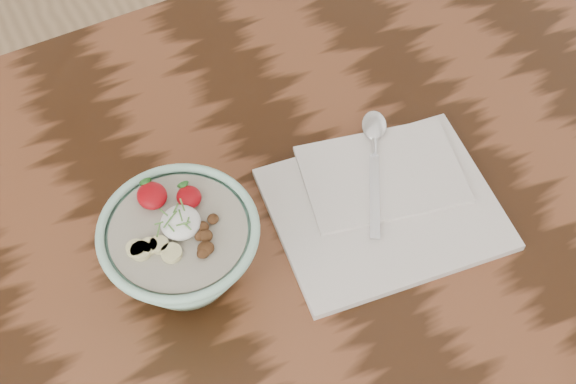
# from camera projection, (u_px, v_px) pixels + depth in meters

# --- Properties ---
(table) EXTENTS (1.60, 0.90, 0.75)m
(table) POSITION_uv_depth(u_px,v_px,m) (323.00, 257.00, 1.05)
(table) COLOR black
(table) RESTS_ON ground
(breakfast_bowl) EXTENTS (0.18, 0.18, 0.12)m
(breakfast_bowl) POSITION_uv_depth(u_px,v_px,m) (181.00, 247.00, 0.89)
(breakfast_bowl) COLOR #A1D9C1
(breakfast_bowl) RESTS_ON table
(napkin) EXTENTS (0.29, 0.25, 0.02)m
(napkin) POSITION_uv_depth(u_px,v_px,m) (384.00, 201.00, 0.98)
(napkin) COLOR silver
(napkin) RESTS_ON table
(spoon) EXTENTS (0.12, 0.18, 0.01)m
(spoon) POSITION_uv_depth(u_px,v_px,m) (374.00, 142.00, 1.02)
(spoon) COLOR silver
(spoon) RESTS_ON napkin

